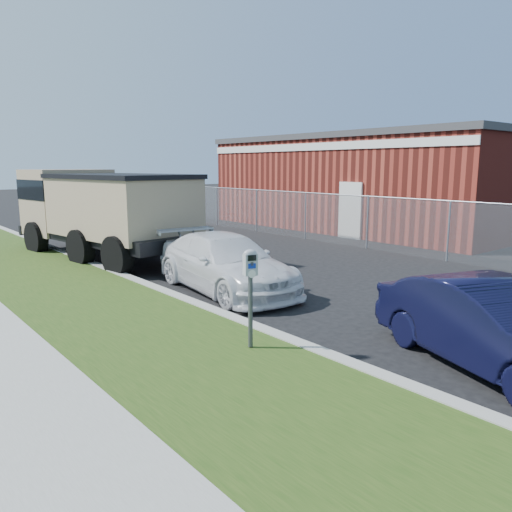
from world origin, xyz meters
TOP-DOWN VIEW (x-y plane):
  - ground at (0.00, 0.00)m, footprint 120.00×120.00m
  - streetside at (-5.57, 2.00)m, footprint 6.12×50.00m
  - chainlink_fence at (6.00, 7.00)m, footprint 0.06×30.06m
  - brick_building at (12.00, 8.00)m, footprint 9.20×14.20m
  - parking_meter at (-3.30, -1.19)m, footprint 0.23×0.19m
  - white_wagon at (-1.24, 2.33)m, footprint 2.21×4.55m
  - navy_sedan at (-1.01, -3.71)m, footprint 2.49×4.01m
  - dump_truck at (-1.69, 8.19)m, footprint 3.54×7.17m

SIDE VIEW (x-z plane):
  - ground at x=0.00m, z-range 0.00..0.00m
  - streetside at x=-5.57m, z-range -0.01..0.14m
  - navy_sedan at x=-1.01m, z-range 0.00..1.25m
  - white_wagon at x=-1.24m, z-range 0.00..1.28m
  - parking_meter at x=-3.30m, z-range 0.47..1.95m
  - chainlink_fence at x=6.00m, z-range -13.74..16.26m
  - dump_truck at x=-1.69m, z-range 0.17..2.87m
  - brick_building at x=12.00m, z-range 0.04..4.21m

